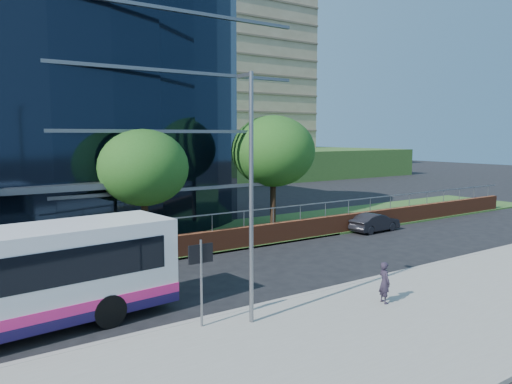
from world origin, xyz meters
TOP-DOWN VIEW (x-y plane):
  - ground at (0.00, 0.00)m, footprint 200.00×200.00m
  - kerb at (0.00, -1.00)m, footprint 80.00×0.25m
  - yellow_line_outer at (0.00, -0.80)m, footprint 80.00×0.08m
  - yellow_line_inner at (0.00, -0.65)m, footprint 80.00×0.08m
  - grass_verge at (24.00, 11.00)m, footprint 36.00×8.00m
  - retaining_wall at (20.00, 7.30)m, footprint 34.00×0.40m
  - apartment_block at (32.00, 57.21)m, footprint 60.00×42.00m
  - street_sign at (4.50, -1.59)m, footprint 0.85×0.09m
  - tree_far_c at (7.00, 9.00)m, footprint 4.62×4.62m
  - tree_far_d at (16.00, 10.00)m, footprint 5.28×5.28m
  - tree_dist_e at (24.00, 40.00)m, footprint 4.62×4.62m
  - tree_dist_f at (40.00, 42.00)m, footprint 4.29×4.29m
  - streetlight_east at (6.00, -2.17)m, footprint 0.15×0.77m
  - parked_car at (21.58, 6.50)m, footprint 3.71×1.45m
  - pedestrian at (11.00, -3.41)m, footprint 0.50×0.63m

SIDE VIEW (x-z plane):
  - ground at x=0.00m, z-range 0.00..0.00m
  - yellow_line_outer at x=0.00m, z-range 0.00..0.01m
  - yellow_line_inner at x=0.00m, z-range 0.00..0.01m
  - grass_verge at x=24.00m, z-range 0.00..0.12m
  - kerb at x=0.00m, z-range 0.00..0.16m
  - parked_car at x=21.58m, z-range 0.00..1.20m
  - retaining_wall at x=20.00m, z-range -0.44..1.67m
  - pedestrian at x=11.00m, z-range 0.15..1.66m
  - street_sign at x=4.50m, z-range 0.75..3.55m
  - tree_dist_f at x=40.00m, z-range 1.19..7.23m
  - streetlight_east at x=6.00m, z-range 0.44..8.44m
  - tree_far_c at x=7.00m, z-range 1.28..7.79m
  - tree_dist_e at x=24.00m, z-range 1.28..7.79m
  - tree_far_d at x=16.00m, z-range 1.47..8.91m
  - apartment_block at x=32.00m, z-range -3.89..26.11m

